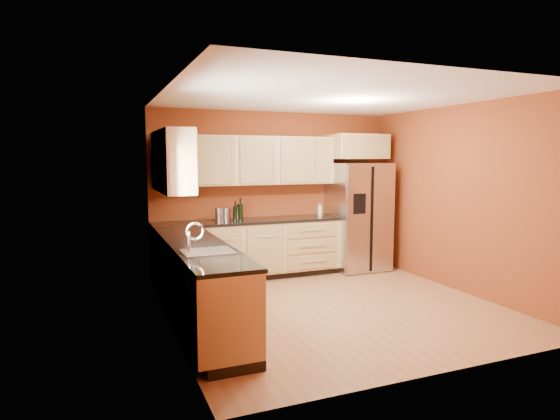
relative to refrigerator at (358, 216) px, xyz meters
name	(u,v)px	position (x,y,z in m)	size (l,w,h in m)	color
floor	(332,306)	(-1.35, -1.62, -0.89)	(4.00, 4.00, 0.00)	olive
ceiling	(334,97)	(-1.35, -1.62, 1.71)	(4.00, 4.00, 0.00)	white
wall_back	(275,193)	(-1.35, 0.38, 0.41)	(4.00, 0.04, 2.60)	maroon
wall_front	(447,226)	(-1.35, -3.62, 0.41)	(4.00, 0.04, 2.60)	maroon
wall_left	(169,211)	(-3.35, -1.62, 0.41)	(0.04, 4.00, 2.60)	maroon
wall_right	(460,199)	(0.65, -1.62, 0.41)	(0.04, 4.00, 2.60)	maroon
base_cabinets_back	(249,250)	(-1.90, 0.07, -0.45)	(2.90, 0.60, 0.88)	tan
base_cabinets_left	(198,286)	(-3.05, -1.62, -0.45)	(0.60, 2.80, 0.88)	tan
countertop_back	(248,221)	(-1.90, 0.06, 0.01)	(2.90, 0.62, 0.04)	black
countertop_left	(198,245)	(-3.04, -1.62, 0.01)	(0.62, 2.80, 0.04)	black
upper_cabinets_back	(263,160)	(-1.60, 0.21, 0.94)	(2.30, 0.33, 0.75)	tan
upper_cabinets_left	(172,161)	(-3.19, -0.90, 0.94)	(0.33, 1.35, 0.75)	tan
corner_upper_cabinet	(173,161)	(-3.02, 0.04, 0.94)	(0.62, 0.33, 0.75)	tan
over_fridge_cabinet	(357,147)	(0.00, 0.07, 1.16)	(0.92, 0.60, 0.40)	tan
refrigerator	(358,216)	(0.00, 0.00, 0.00)	(0.90, 0.75, 1.78)	#AEAEB3
window	(178,191)	(-3.33, -2.12, 0.66)	(0.03, 0.90, 1.00)	white
sink_faucet	(208,237)	(-3.04, -2.12, 0.18)	(0.50, 0.42, 0.30)	white
canister_left	(219,214)	(-2.35, 0.10, 0.13)	(0.12, 0.12, 0.20)	#AEAEB3
canister_right	(226,215)	(-2.25, 0.07, 0.13)	(0.12, 0.12, 0.19)	#AEAEB3
wine_bottle_a	(235,211)	(-2.12, 0.03, 0.18)	(0.07, 0.07, 0.30)	black
wine_bottle_b	(241,209)	(-2.05, -0.01, 0.20)	(0.08, 0.08, 0.35)	black
knife_block	(238,214)	(-2.07, 0.06, 0.13)	(0.10, 0.09, 0.20)	tan
soap_dispenser	(320,210)	(-0.67, 0.08, 0.13)	(0.07, 0.07, 0.20)	white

